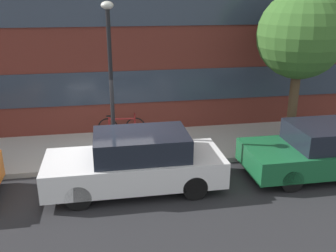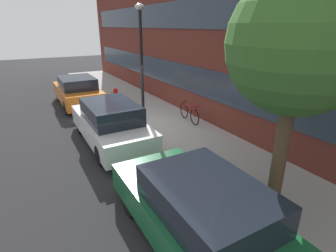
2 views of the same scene
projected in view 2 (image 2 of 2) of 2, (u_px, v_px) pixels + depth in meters
ground_plane at (134, 132)px, 10.00m from camera, size 56.00×56.00×0.00m
sidewalk_strip at (167, 124)px, 10.63m from camera, size 28.00×2.86×0.15m
rowhouse_facade at (209, 24)px, 10.12m from camera, size 28.00×1.02×7.68m
parked_car_orange at (78, 91)px, 13.13m from camera, size 4.02×1.77×1.43m
parked_car_white at (111, 123)px, 8.82m from camera, size 4.36×1.71×1.47m
parked_car_green at (202, 214)px, 4.64m from camera, size 4.41×1.81×1.38m
fire_hydrant at (116, 95)px, 13.31m from camera, size 0.56×0.31×0.70m
bicycle at (189, 112)px, 10.54m from camera, size 1.56×0.44×0.76m
street_tree at (299, 45)px, 4.59m from camera, size 2.58×2.58×4.65m
lamp_post at (141, 55)px, 9.11m from camera, size 0.32×0.32×4.33m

